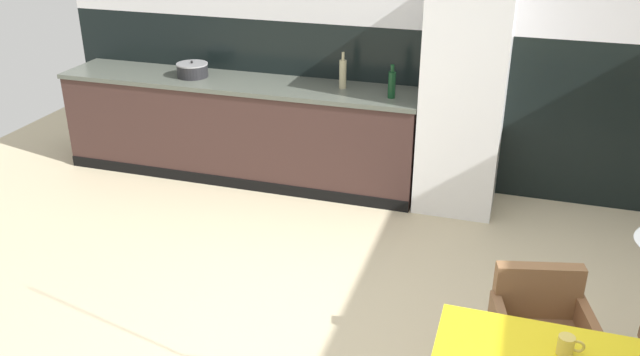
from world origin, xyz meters
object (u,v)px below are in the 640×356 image
(refrigerator_column, at_px, (463,103))
(mug_glass_clear, at_px, (567,345))
(cooking_pot, at_px, (192,70))
(bottle_spice_small, at_px, (392,84))
(armchair_facing_counter, at_px, (541,321))
(bottle_wine_green, at_px, (343,74))

(refrigerator_column, relative_size, mug_glass_clear, 16.06)
(cooking_pot, bearing_deg, bottle_spice_small, -2.22)
(cooking_pot, height_order, bottle_spice_small, bottle_spice_small)
(cooking_pot, relative_size, bottle_spice_small, 1.03)
(refrigerator_column, xyz_separation_m, bottle_spice_small, (-0.58, -0.08, 0.13))
(mug_glass_clear, relative_size, cooking_pot, 0.40)
(refrigerator_column, relative_size, armchair_facing_counter, 2.48)
(armchair_facing_counter, bearing_deg, bottle_wine_green, -66.82)
(armchair_facing_counter, bearing_deg, mug_glass_clear, 83.16)
(cooking_pot, height_order, bottle_wine_green, bottle_wine_green)
(mug_glass_clear, relative_size, bottle_wine_green, 0.36)
(bottle_spice_small, bearing_deg, armchair_facing_counter, -59.33)
(refrigerator_column, relative_size, bottle_spice_small, 6.54)
(refrigerator_column, bearing_deg, mug_glass_clear, -74.81)
(bottle_spice_small, distance_m, bottle_wine_green, 0.48)
(bottle_spice_small, bearing_deg, bottle_wine_green, 162.66)
(refrigerator_column, height_order, cooking_pot, refrigerator_column)
(armchair_facing_counter, relative_size, bottle_wine_green, 2.33)
(bottle_wine_green, bearing_deg, refrigerator_column, -3.63)
(mug_glass_clear, height_order, bottle_wine_green, bottle_wine_green)
(mug_glass_clear, bearing_deg, bottle_wine_green, 122.04)
(bottle_spice_small, xyz_separation_m, bottle_wine_green, (-0.45, 0.14, 0.01))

